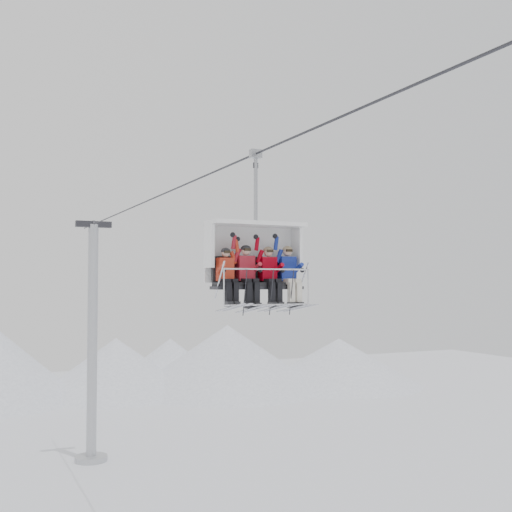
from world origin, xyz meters
name	(u,v)px	position (x,y,z in m)	size (l,w,h in m)	color
ridgeline	(28,368)	(-1.58, 42.05, 2.84)	(72.00, 21.00, 7.00)	white
lift_tower_right	(92,357)	(0.00, 22.00, 5.78)	(2.00, 1.80, 13.48)	#A9ACB1
haul_cable	(256,154)	(0.00, 0.00, 13.30)	(0.06, 0.06, 50.00)	#2C2C31
chairlift_carrier	(254,255)	(0.00, 0.15, 10.70)	(2.51, 1.17, 3.98)	black
skier_far_left	(227,274)	(-0.87, -0.16, 10.19)	(0.39, 1.69, 1.57)	red
skier_center_left	(247,273)	(-0.32, -0.15, 10.23)	(0.43, 1.69, 1.69)	#A81C2A
skier_center_right	(270,274)	(0.31, -0.16, 10.22)	(0.42, 1.69, 1.65)	#A20111
skier_far_right	(289,273)	(0.86, -0.15, 10.23)	(0.43, 1.69, 1.70)	navy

